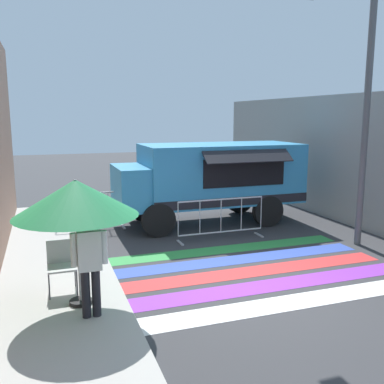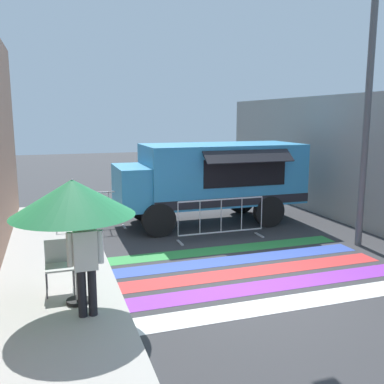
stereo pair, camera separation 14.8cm
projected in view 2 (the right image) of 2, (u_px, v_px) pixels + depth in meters
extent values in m
plane|color=#38383A|center=(253.00, 284.00, 7.98)|extent=(60.00, 60.00, 0.00)
cube|color=gray|center=(358.00, 161.00, 11.91)|extent=(0.20, 16.00, 3.72)
cube|color=white|center=(278.00, 305.00, 7.12)|extent=(6.40, 0.56, 0.01)
cube|color=purple|center=(257.00, 287.00, 7.83)|extent=(6.40, 0.56, 0.01)
cube|color=red|center=(239.00, 273.00, 8.54)|extent=(6.40, 0.56, 0.01)
cube|color=#334FB2|center=(225.00, 261.00, 9.25)|extent=(6.40, 0.56, 0.01)
cube|color=green|center=(212.00, 251.00, 9.96)|extent=(6.40, 0.56, 0.01)
cube|color=#338CBF|center=(222.00, 173.00, 12.44)|extent=(4.54, 2.02, 1.69)
cube|color=#338CBF|center=(145.00, 186.00, 11.78)|extent=(1.60, 1.86, 1.14)
cube|color=#1E232D|center=(118.00, 177.00, 11.50)|extent=(0.06, 1.62, 0.43)
cube|color=black|center=(245.00, 173.00, 11.54)|extent=(2.40, 0.03, 0.76)
cube|color=black|center=(249.00, 156.00, 11.27)|extent=(2.50, 0.43, 0.31)
cube|color=black|center=(236.00, 202.00, 11.61)|extent=(4.54, 0.01, 0.24)
cylinder|color=black|center=(159.00, 220.00, 11.09)|extent=(0.89, 0.22, 0.89)
cylinder|color=black|center=(144.00, 206.00, 12.82)|extent=(0.89, 0.22, 0.89)
cylinder|color=black|center=(269.00, 211.00, 12.08)|extent=(0.89, 0.22, 0.89)
cylinder|color=black|center=(241.00, 199.00, 13.82)|extent=(0.89, 0.22, 0.89)
cylinder|color=#515456|center=(368.00, 104.00, 9.84)|extent=(0.16, 0.16, 6.76)
cylinder|color=black|center=(78.00, 301.00, 6.86)|extent=(0.36, 0.36, 0.06)
cylinder|color=#B2B2B7|center=(75.00, 243.00, 6.69)|extent=(0.04, 0.04, 2.01)
cone|color=#268C4C|center=(73.00, 197.00, 6.56)|extent=(1.91, 1.91, 0.57)
cylinder|color=#4C4C51|center=(47.00, 286.00, 6.98)|extent=(0.02, 0.02, 0.43)
cylinder|color=#4C4C51|center=(75.00, 283.00, 7.11)|extent=(0.02, 0.02, 0.43)
cylinder|color=#4C4C51|center=(47.00, 277.00, 7.39)|extent=(0.02, 0.02, 0.43)
cylinder|color=#4C4C51|center=(73.00, 274.00, 7.52)|extent=(0.02, 0.02, 0.43)
cube|color=beige|center=(60.00, 267.00, 7.21)|extent=(0.46, 0.46, 0.03)
cube|color=beige|center=(59.00, 251.00, 7.37)|extent=(0.46, 0.03, 0.41)
cylinder|color=black|center=(82.00, 293.00, 6.34)|extent=(0.13, 0.13, 0.73)
cylinder|color=black|center=(92.00, 292.00, 6.39)|extent=(0.13, 0.13, 0.73)
cube|color=silver|center=(85.00, 250.00, 6.25)|extent=(0.34, 0.20, 0.59)
cylinder|color=silver|center=(70.00, 249.00, 6.18)|extent=(0.09, 0.09, 0.50)
cylinder|color=silver|center=(101.00, 247.00, 6.31)|extent=(0.09, 0.09, 0.50)
sphere|color=#9E7051|center=(84.00, 221.00, 6.17)|extent=(0.21, 0.21, 0.21)
cylinder|color=#B7BABF|center=(221.00, 199.00, 10.72)|extent=(2.28, 0.04, 0.04)
cylinder|color=#B7BABF|center=(221.00, 232.00, 10.87)|extent=(2.28, 0.04, 0.04)
cylinder|color=#B7BABF|center=(178.00, 219.00, 10.44)|extent=(0.02, 0.02, 0.85)
cylinder|color=#B7BABF|center=(200.00, 218.00, 10.62)|extent=(0.02, 0.02, 0.85)
cylinder|color=#B7BABF|center=(221.00, 216.00, 10.80)|extent=(0.02, 0.02, 0.85)
cylinder|color=#B7BABF|center=(242.00, 214.00, 10.97)|extent=(0.02, 0.02, 0.85)
cylinder|color=#B7BABF|center=(262.00, 213.00, 11.15)|extent=(0.02, 0.02, 0.85)
cube|color=#B7BABF|center=(180.00, 243.00, 10.56)|extent=(0.06, 0.44, 0.03)
cube|color=#B7BABF|center=(259.00, 235.00, 11.24)|extent=(0.06, 0.44, 0.03)
cylinder|color=#B7BABF|center=(91.00, 193.00, 11.63)|extent=(1.85, 0.04, 0.04)
cylinder|color=#B7BABF|center=(92.00, 223.00, 11.78)|extent=(1.85, 0.04, 0.04)
cylinder|color=#B7BABF|center=(57.00, 210.00, 11.41)|extent=(0.02, 0.02, 0.85)
cylinder|color=#B7BABF|center=(74.00, 209.00, 11.56)|extent=(0.02, 0.02, 0.85)
cylinder|color=#B7BABF|center=(92.00, 208.00, 11.70)|extent=(0.02, 0.02, 0.85)
cylinder|color=#B7BABF|center=(109.00, 207.00, 11.85)|extent=(0.02, 0.02, 0.85)
cylinder|color=#B7BABF|center=(125.00, 206.00, 11.99)|extent=(0.02, 0.02, 0.85)
cube|color=#B7BABF|center=(60.00, 232.00, 11.54)|extent=(0.06, 0.44, 0.03)
cube|color=#B7BABF|center=(124.00, 227.00, 12.08)|extent=(0.06, 0.44, 0.03)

